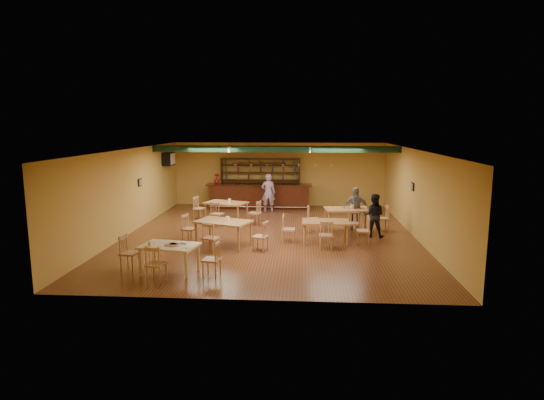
# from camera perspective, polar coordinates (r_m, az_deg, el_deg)

# --- Properties ---
(floor) EXTENTS (12.00, 12.00, 0.00)m
(floor) POSITION_cam_1_polar(r_m,az_deg,el_deg) (15.97, -0.25, -4.43)
(floor) COLOR #5B2C1A
(floor) RESTS_ON ground
(ceiling_beam) EXTENTS (10.00, 0.30, 0.25)m
(ceiling_beam) POSITION_cam_1_polar(r_m,az_deg,el_deg) (18.32, 0.37, 6.45)
(ceiling_beam) COLOR black
(ceiling_beam) RESTS_ON ceiling
(track_rail_left) EXTENTS (0.05, 2.50, 0.05)m
(track_rail_left) POSITION_cam_1_polar(r_m,az_deg,el_deg) (19.11, -4.95, 6.75)
(track_rail_left) COLOR white
(track_rail_left) RESTS_ON ceiling
(track_rail_right) EXTENTS (0.05, 2.50, 0.05)m
(track_rail_right) POSITION_cam_1_polar(r_m,az_deg,el_deg) (18.89, 4.75, 6.72)
(track_rail_right) COLOR white
(track_rail_right) RESTS_ON ceiling
(ac_unit) EXTENTS (0.34, 0.70, 0.48)m
(ac_unit) POSITION_cam_1_polar(r_m,az_deg,el_deg) (20.58, -12.90, 5.10)
(ac_unit) COLOR white
(ac_unit) RESTS_ON wall_left
(picture_left) EXTENTS (0.04, 0.34, 0.28)m
(picture_left) POSITION_cam_1_polar(r_m,az_deg,el_deg) (17.68, -16.31, 2.15)
(picture_left) COLOR black
(picture_left) RESTS_ON wall_left
(picture_right) EXTENTS (0.04, 0.34, 0.28)m
(picture_right) POSITION_cam_1_polar(r_m,az_deg,el_deg) (16.56, 17.30, 1.63)
(picture_right) COLOR black
(picture_right) RESTS_ON wall_right
(bar_counter) EXTENTS (4.86, 0.85, 1.13)m
(bar_counter) POSITION_cam_1_polar(r_m,az_deg,el_deg) (20.96, -1.62, 0.49)
(bar_counter) COLOR #36120A
(bar_counter) RESTS_ON ground
(back_bar_hutch) EXTENTS (3.76, 0.40, 2.28)m
(back_bar_hutch) POSITION_cam_1_polar(r_m,az_deg,el_deg) (21.50, -1.47, 2.27)
(back_bar_hutch) COLOR #36120A
(back_bar_hutch) RESTS_ON ground
(poinsettia) EXTENTS (0.33, 0.33, 0.46)m
(poinsettia) POSITION_cam_1_polar(r_m,az_deg,el_deg) (21.13, -6.99, 2.68)
(poinsettia) COLOR #B81112
(poinsettia) RESTS_ON bar_counter
(dining_table_a) EXTENTS (1.82, 1.43, 0.80)m
(dining_table_a) POSITION_cam_1_polar(r_m,az_deg,el_deg) (18.10, -5.77, -1.52)
(dining_table_a) COLOR #B0713E
(dining_table_a) RESTS_ON ground
(dining_table_b) EXTENTS (1.76, 1.18, 0.83)m
(dining_table_b) POSITION_cam_1_polar(r_m,az_deg,el_deg) (16.70, 9.54, -2.48)
(dining_table_b) COLOR #B0713E
(dining_table_b) RESTS_ON ground
(dining_table_c) EXTENTS (1.92, 1.52, 0.84)m
(dining_table_c) POSITION_cam_1_polar(r_m,az_deg,el_deg) (14.47, -6.12, -4.24)
(dining_table_c) COLOR #B0713E
(dining_table_c) RESTS_ON ground
(dining_table_d) EXTENTS (1.53, 0.94, 0.76)m
(dining_table_d) POSITION_cam_1_polar(r_m,az_deg,el_deg) (14.84, 6.75, -4.07)
(dining_table_d) COLOR #B0713E
(dining_table_d) RESTS_ON ground
(near_table) EXTENTS (1.57, 1.16, 0.77)m
(near_table) POSITION_cam_1_polar(r_m,az_deg,el_deg) (12.16, -12.78, -7.27)
(near_table) COLOR beige
(near_table) RESTS_ON ground
(pizza_tray) EXTENTS (0.44, 0.44, 0.01)m
(pizza_tray) POSITION_cam_1_polar(r_m,az_deg,el_deg) (12.03, -12.38, -5.51)
(pizza_tray) COLOR silver
(pizza_tray) RESTS_ON near_table
(parmesan_shaker) EXTENTS (0.09, 0.09, 0.11)m
(parmesan_shaker) POSITION_cam_1_polar(r_m,az_deg,el_deg) (12.04, -15.17, -5.37)
(parmesan_shaker) COLOR #EAE5C6
(parmesan_shaker) RESTS_ON near_table
(napkin_stack) EXTENTS (0.24, 0.22, 0.03)m
(napkin_stack) POSITION_cam_1_polar(r_m,az_deg,el_deg) (12.15, -10.95, -5.27)
(napkin_stack) COLOR white
(napkin_stack) RESTS_ON near_table
(pizza_server) EXTENTS (0.33, 0.15, 0.00)m
(pizza_server) POSITION_cam_1_polar(r_m,az_deg,el_deg) (12.03, -11.61, -5.43)
(pizza_server) COLOR silver
(pizza_server) RESTS_ON pizza_tray
(side_plate) EXTENTS (0.26, 0.26, 0.01)m
(side_plate) POSITION_cam_1_polar(r_m,az_deg,el_deg) (11.72, -10.49, -5.85)
(side_plate) COLOR white
(side_plate) RESTS_ON near_table
(patron_bar) EXTENTS (0.64, 0.43, 1.71)m
(patron_bar) POSITION_cam_1_polar(r_m,az_deg,el_deg) (20.07, -0.47, 0.92)
(patron_bar) COLOR purple
(patron_bar) RESTS_ON ground
(patron_right_a) EXTENTS (0.85, 0.73, 1.51)m
(patron_right_a) POSITION_cam_1_polar(r_m,az_deg,el_deg) (15.96, 12.71, -1.90)
(patron_right_a) COLOR black
(patron_right_a) RESTS_ON ground
(patron_right_b) EXTENTS (0.94, 0.39, 1.60)m
(patron_right_b) POSITION_cam_1_polar(r_m,az_deg,el_deg) (16.81, 10.53, -1.10)
(patron_right_b) COLOR slate
(patron_right_b) RESTS_ON ground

